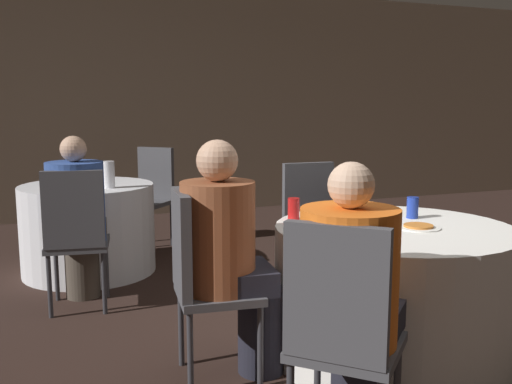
% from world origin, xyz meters
% --- Properties ---
extents(ground_plane, '(16.00, 16.00, 0.00)m').
position_xyz_m(ground_plane, '(0.00, 0.00, 0.00)').
color(ground_plane, black).
extents(wall_back, '(16.00, 0.06, 2.80)m').
position_xyz_m(wall_back, '(0.00, 4.46, 1.40)').
color(wall_back, gray).
rests_on(wall_back, ground_plane).
extents(table_near, '(1.28, 1.28, 0.73)m').
position_xyz_m(table_near, '(0.04, -0.10, 0.36)').
color(table_near, white).
rests_on(table_near, ground_plane).
extents(table_far, '(1.07, 1.07, 0.73)m').
position_xyz_m(table_far, '(-1.36, 2.14, 0.36)').
color(table_far, silver).
rests_on(table_far, ground_plane).
extents(chair_near_southwest, '(0.57, 0.57, 0.96)m').
position_xyz_m(chair_near_southwest, '(-0.71, -0.85, 0.57)').
color(chair_near_southwest, '#47474C').
rests_on(chair_near_southwest, ground_plane).
extents(chair_near_west, '(0.45, 0.44, 0.96)m').
position_xyz_m(chair_near_west, '(-1.01, 0.01, 0.57)').
color(chair_near_west, '#47474C').
rests_on(chair_near_west, ground_plane).
extents(chair_near_north, '(0.42, 0.42, 0.96)m').
position_xyz_m(chair_near_north, '(0.08, 0.95, 0.57)').
color(chair_near_north, '#47474C').
rests_on(chair_near_north, ground_plane).
extents(chair_far_northeast, '(0.57, 0.57, 0.96)m').
position_xyz_m(chair_far_northeast, '(-0.70, 2.83, 0.57)').
color(chair_far_northeast, '#47474C').
rests_on(chair_far_northeast, ground_plane).
extents(chair_far_south, '(0.46, 0.46, 0.96)m').
position_xyz_m(chair_far_south, '(-1.51, 1.20, 0.57)').
color(chair_far_south, '#47474C').
rests_on(chair_far_south, ground_plane).
extents(person_blue_shirt, '(0.41, 0.52, 1.17)m').
position_xyz_m(person_blue_shirt, '(-1.49, 1.36, 0.61)').
color(person_blue_shirt, '#4C4238').
rests_on(person_blue_shirt, ground_plane).
extents(person_floral_shirt, '(0.52, 0.39, 1.20)m').
position_xyz_m(person_floral_shirt, '(-0.85, -0.01, 0.62)').
color(person_floral_shirt, black).
rests_on(person_floral_shirt, ground_plane).
extents(person_orange_shirt, '(0.51, 0.51, 1.16)m').
position_xyz_m(person_orange_shirt, '(-0.59, -0.74, 0.60)').
color(person_orange_shirt, black).
rests_on(person_orange_shirt, ground_plane).
extents(pizza_plate_near, '(0.23, 0.23, 0.02)m').
position_xyz_m(pizza_plate_near, '(0.13, -0.18, 0.73)').
color(pizza_plate_near, white).
rests_on(pizza_plate_near, table_near).
extents(soda_can_red, '(0.07, 0.07, 0.12)m').
position_xyz_m(soda_can_red, '(-0.38, 0.26, 0.79)').
color(soda_can_red, red).
rests_on(soda_can_red, table_near).
extents(soda_can_blue, '(0.07, 0.07, 0.12)m').
position_xyz_m(soda_can_blue, '(0.26, 0.05, 0.79)').
color(soda_can_blue, '#1E38A5').
rests_on(soda_can_blue, table_near).
extents(soda_can_silver, '(0.07, 0.07, 0.12)m').
position_xyz_m(soda_can_silver, '(-0.15, -0.10, 0.79)').
color(soda_can_silver, silver).
rests_on(soda_can_silver, table_near).
extents(cup_near, '(0.09, 0.09, 0.11)m').
position_xyz_m(cup_near, '(-0.34, -0.24, 0.78)').
color(cup_near, silver).
rests_on(cup_near, table_near).
extents(bottle_far, '(0.09, 0.09, 0.21)m').
position_xyz_m(bottle_far, '(-1.21, 1.89, 0.83)').
color(bottle_far, white).
rests_on(bottle_far, table_far).
extents(cup_far, '(0.08, 0.08, 0.10)m').
position_xyz_m(cup_far, '(-1.49, 2.06, 0.77)').
color(cup_far, red).
rests_on(cup_far, table_far).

